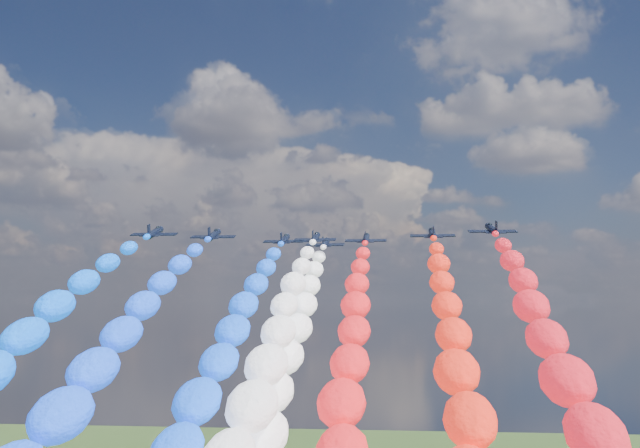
# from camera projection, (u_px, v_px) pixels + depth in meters

# --- Properties ---
(jet_0) EXTENTS (8.38, 11.23, 4.93)m
(jet_0) POSITION_uv_depth(u_px,v_px,m) (155.00, 232.00, 136.02)
(jet_0) COLOR black
(jet_1) EXTENTS (8.22, 11.12, 4.93)m
(jet_1) POSITION_uv_depth(u_px,v_px,m) (214.00, 235.00, 141.18)
(jet_1) COLOR black
(trail_1) EXTENTS (6.91, 117.93, 53.24)m
(trail_1) POSITION_uv_depth(u_px,v_px,m) (73.00, 421.00, 79.47)
(trail_1) COLOR blue
(jet_2) EXTENTS (8.08, 11.02, 4.93)m
(jet_2) POSITION_uv_depth(u_px,v_px,m) (284.00, 240.00, 151.99)
(jet_2) COLOR black
(trail_2) EXTENTS (6.91, 117.93, 53.24)m
(trail_2) POSITION_uv_depth(u_px,v_px,m) (208.00, 407.00, 90.29)
(trail_2) COLOR blue
(jet_3) EXTENTS (8.12, 11.05, 4.93)m
(jet_3) POSITION_uv_depth(u_px,v_px,m) (315.00, 238.00, 147.82)
(jet_3) COLOR black
(trail_3) EXTENTS (6.91, 117.93, 53.24)m
(trail_3) POSITION_uv_depth(u_px,v_px,m) (258.00, 412.00, 86.12)
(trail_3) COLOR white
(jet_4) EXTENTS (8.36, 11.22, 4.93)m
(jet_4) POSITION_uv_depth(u_px,v_px,m) (325.00, 243.00, 161.05)
(jet_4) COLOR black
(trail_4) EXTENTS (6.91, 117.93, 53.24)m
(trail_4) POSITION_uv_depth(u_px,v_px,m) (282.00, 397.00, 99.35)
(trail_4) COLOR white
(jet_5) EXTENTS (8.00, 10.96, 4.93)m
(jet_5) POSITION_uv_depth(u_px,v_px,m) (366.00, 239.00, 149.91)
(jet_5) COLOR black
(trail_5) EXTENTS (6.91, 117.93, 53.24)m
(trail_5) POSITION_uv_depth(u_px,v_px,m) (345.00, 409.00, 88.20)
(trail_5) COLOR red
(jet_6) EXTENTS (8.04, 10.99, 4.93)m
(jet_6) POSITION_uv_depth(u_px,v_px,m) (432.00, 234.00, 138.75)
(jet_6) COLOR black
(trail_6) EXTENTS (6.91, 117.93, 53.24)m
(trail_6) POSITION_uv_depth(u_px,v_px,m) (462.00, 425.00, 77.05)
(trail_6) COLOR red
(jet_7) EXTENTS (8.67, 11.44, 4.93)m
(jet_7) POSITION_uv_depth(u_px,v_px,m) (492.00, 229.00, 130.15)
(jet_7) COLOR black
(trail_7) EXTENTS (6.91, 117.93, 53.24)m
(trail_7) POSITION_uv_depth(u_px,v_px,m) (579.00, 441.00, 68.45)
(trail_7) COLOR red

